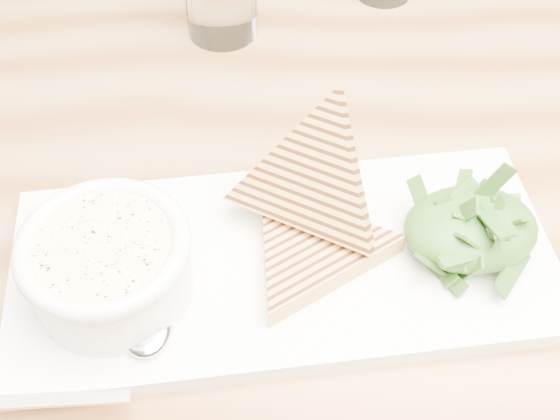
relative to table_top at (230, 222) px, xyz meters
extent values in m
cube|color=olive|center=(0.00, 0.00, 0.00)|extent=(1.17, 0.86, 0.04)
cylinder|color=olive|center=(0.49, 0.31, -0.37)|extent=(0.06, 0.06, 0.70)
cube|color=white|center=(0.04, -0.07, 0.03)|extent=(0.43, 0.20, 0.02)
cylinder|color=white|center=(-0.09, -0.08, 0.06)|extent=(0.12, 0.12, 0.05)
cylinder|color=beige|center=(-0.09, -0.08, 0.09)|extent=(0.10, 0.10, 0.01)
torus|color=white|center=(-0.09, -0.08, 0.09)|extent=(0.13, 0.13, 0.01)
ellipsoid|color=black|center=(0.18, -0.08, 0.06)|extent=(0.11, 0.08, 0.04)
ellipsoid|color=silver|center=(-0.07, -0.12, 0.04)|extent=(0.04, 0.05, 0.01)
cube|color=silver|center=(-0.15, -0.17, 0.04)|extent=(0.13, 0.02, 0.00)
camera|label=1|loc=(-0.02, -0.40, 0.48)|focal=45.00mm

